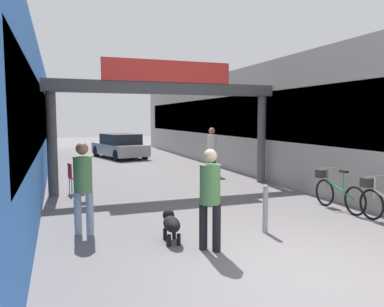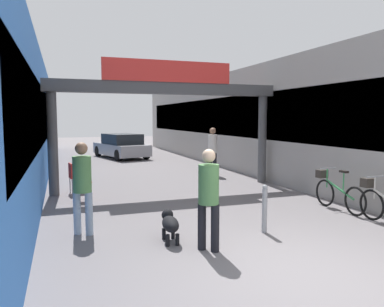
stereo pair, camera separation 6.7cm
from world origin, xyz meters
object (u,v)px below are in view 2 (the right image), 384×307
(cafe_chair_red_nearer, at_px, (80,181))
(bollard_post_metal, at_px, (265,208))
(pedestrian_carrying_crate, at_px, (213,148))
(bicycle_green_second, at_px, (336,192))
(pedestrian_companion, at_px, (82,182))
(parked_car_silver, at_px, (121,146))
(dog_on_leash, at_px, (170,223))
(pedestrian_with_dog, at_px, (209,193))
(cafe_chair_red_farther, at_px, (74,175))

(cafe_chair_red_nearer, bearing_deg, bollard_post_metal, -51.32)
(bollard_post_metal, bearing_deg, pedestrian_carrying_crate, 75.30)
(bicycle_green_second, bearing_deg, pedestrian_companion, 179.96)
(bollard_post_metal, bearing_deg, parked_car_silver, 91.99)
(pedestrian_carrying_crate, distance_m, dog_on_leash, 7.95)
(pedestrian_with_dog, xyz_separation_m, cafe_chair_red_nearer, (-1.82, 4.55, -0.43))
(pedestrian_with_dog, distance_m, pedestrian_companion, 2.47)
(cafe_chair_red_nearer, bearing_deg, pedestrian_with_dog, -68.25)
(cafe_chair_red_farther, bearing_deg, pedestrian_with_dog, -71.27)
(pedestrian_with_dog, relative_size, bicycle_green_second, 1.00)
(pedestrian_with_dog, relative_size, cafe_chair_red_nearer, 1.90)
(pedestrian_with_dog, xyz_separation_m, parked_car_silver, (0.88, 15.07, -0.33))
(pedestrian_with_dog, xyz_separation_m, pedestrian_carrying_crate, (3.24, 7.64, 0.09))
(pedestrian_carrying_crate, distance_m, cafe_chair_red_nearer, 5.95)
(pedestrian_carrying_crate, distance_m, bicycle_green_second, 6.15)
(bicycle_green_second, height_order, cafe_chair_red_nearer, bicycle_green_second)
(pedestrian_companion, bearing_deg, bollard_post_metal, -17.11)
(bicycle_green_second, bearing_deg, bollard_post_metal, -158.35)
(bicycle_green_second, xyz_separation_m, bollard_post_metal, (-2.54, -1.01, 0.04))
(pedestrian_with_dog, xyz_separation_m, bicycle_green_second, (3.93, 1.57, -0.53))
(bicycle_green_second, xyz_separation_m, parked_car_silver, (-3.05, 13.51, 0.21))
(dog_on_leash, bearing_deg, pedestrian_carrying_crate, 61.97)
(cafe_chair_red_farther, bearing_deg, cafe_chair_red_nearer, -84.22)
(pedestrian_companion, height_order, cafe_chair_red_nearer, pedestrian_companion)
(pedestrian_carrying_crate, relative_size, bollard_post_metal, 1.96)
(bollard_post_metal, distance_m, cafe_chair_red_farther, 6.12)
(pedestrian_with_dog, distance_m, cafe_chair_red_nearer, 4.92)
(pedestrian_carrying_crate, xyz_separation_m, dog_on_leash, (-3.72, -6.98, -0.72))
(pedestrian_carrying_crate, bearing_deg, pedestrian_companion, -130.31)
(bicycle_green_second, bearing_deg, cafe_chair_red_farther, 144.80)
(bollard_post_metal, xyz_separation_m, cafe_chair_red_nearer, (-3.20, 4.00, 0.07))
(bicycle_green_second, distance_m, cafe_chair_red_nearer, 6.47)
(bollard_post_metal, relative_size, cafe_chair_red_nearer, 1.05)
(cafe_chair_red_nearer, distance_m, parked_car_silver, 10.86)
(pedestrian_companion, relative_size, cafe_chair_red_farther, 1.97)
(pedestrian_with_dog, relative_size, bollard_post_metal, 1.82)
(pedestrian_companion, xyz_separation_m, bicycle_green_second, (5.84, -0.00, -0.57))
(bollard_post_metal, height_order, cafe_chair_red_nearer, bollard_post_metal)
(cafe_chair_red_nearer, xyz_separation_m, parked_car_silver, (2.70, 10.52, 0.10))
(pedestrian_companion, relative_size, pedestrian_carrying_crate, 0.96)
(pedestrian_carrying_crate, height_order, parked_car_silver, pedestrian_carrying_crate)
(dog_on_leash, height_order, bollard_post_metal, bollard_post_metal)
(dog_on_leash, relative_size, cafe_chair_red_nearer, 0.82)
(bicycle_green_second, xyz_separation_m, cafe_chair_red_farther, (-5.86, 4.13, 0.10))
(cafe_chair_red_farther, bearing_deg, pedestrian_companion, -89.69)
(bollard_post_metal, xyz_separation_m, parked_car_silver, (-0.50, 14.52, 0.17))
(pedestrian_with_dog, relative_size, cafe_chair_red_farther, 1.90)
(bicycle_green_second, bearing_deg, pedestrian_with_dog, -158.25)
(bollard_post_metal, bearing_deg, pedestrian_companion, 162.89)
(pedestrian_carrying_crate, xyz_separation_m, parked_car_silver, (-2.36, 7.43, -0.41))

